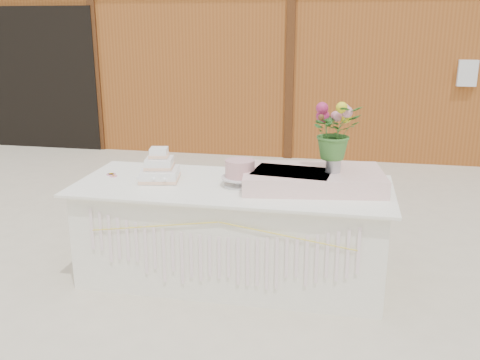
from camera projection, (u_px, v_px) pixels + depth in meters
name	position (u px, v px, depth m)	size (l,w,h in m)	color
ground	(233.00, 276.00, 4.28)	(80.00, 80.00, 0.00)	beige
barn	(302.00, 39.00, 9.45)	(12.60, 4.60, 3.30)	brown
cake_table	(232.00, 232.00, 4.16)	(2.40, 1.00, 0.77)	white
wedding_cake	(160.00, 170.00, 4.14)	(0.34, 0.34, 0.26)	white
pink_cake_stand	(240.00, 171.00, 4.00)	(0.28, 0.28, 0.20)	silver
satin_runner	(313.00, 179.00, 3.98)	(1.03, 0.59, 0.13)	#FFD7CD
flower_vase	(333.00, 162.00, 3.90)	(0.11, 0.11, 0.15)	#B5B5BA
bouquet	(335.00, 125.00, 3.82)	(0.36, 0.31, 0.40)	#3A712D
loose_flowers	(113.00, 173.00, 4.36)	(0.12, 0.29, 0.02)	pink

